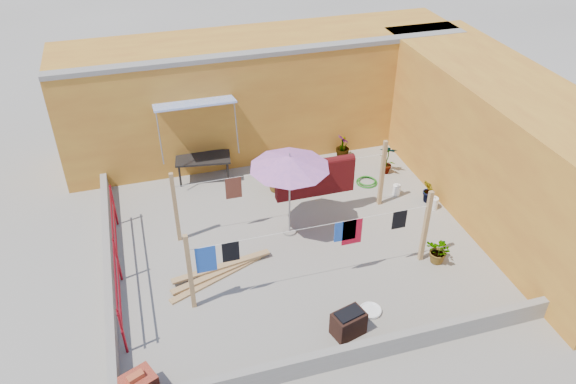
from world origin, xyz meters
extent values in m
plane|color=#9E998E|center=(0.00, 0.00, 0.00)|extent=(80.00, 80.00, 0.00)
cube|color=gold|center=(0.50, 4.70, 1.60)|extent=(11.00, 2.40, 3.20)
cube|color=gray|center=(0.50, 3.65, 3.15)|extent=(11.00, 0.35, 0.12)
cube|color=#2D51B2|center=(-1.60, 3.15, 2.25)|extent=(2.00, 0.79, 0.22)
cylinder|color=gray|center=(-2.55, 2.78, 1.60)|extent=(0.03, 0.30, 1.28)
cylinder|color=gray|center=(-0.65, 2.78, 1.60)|extent=(0.03, 0.30, 1.28)
cube|color=gold|center=(5.20, 0.00, 1.60)|extent=(2.40, 9.00, 3.20)
cube|color=gray|center=(0.00, -3.58, 0.22)|extent=(8.30, 0.16, 0.44)
cube|color=gray|center=(-4.08, 0.00, 0.22)|extent=(0.16, 7.30, 0.44)
cylinder|color=maroon|center=(-3.85, -2.20, 0.55)|extent=(0.05, 0.05, 1.10)
cylinder|color=maroon|center=(-3.85, -0.20, 0.55)|extent=(0.05, 0.05, 1.10)
cylinder|color=maroon|center=(-3.85, 1.80, 0.55)|extent=(0.05, 0.05, 1.10)
cylinder|color=maroon|center=(-3.85, -0.20, 1.05)|extent=(0.04, 4.20, 0.04)
cylinder|color=maroon|center=(-3.85, -0.20, 0.60)|extent=(0.04, 4.20, 0.04)
cube|color=tan|center=(-2.50, -1.40, 0.90)|extent=(0.09, 0.09, 1.80)
cube|color=tan|center=(2.50, -1.40, 0.90)|extent=(0.09, 0.09, 1.80)
cube|color=tan|center=(2.50, 0.80, 0.90)|extent=(0.09, 0.09, 1.80)
cube|color=tan|center=(-2.50, 0.80, 0.90)|extent=(0.09, 0.09, 1.80)
cylinder|color=silver|center=(0.00, -1.40, 1.45)|extent=(5.00, 0.01, 0.01)
cylinder|color=silver|center=(0.00, 0.80, 1.45)|extent=(5.00, 0.01, 0.01)
cube|color=#460B0D|center=(0.77, 0.80, 1.07)|extent=(1.90, 0.22, 0.87)
cube|color=black|center=(1.35, 0.80, 1.15)|extent=(0.33, 0.02, 0.61)
cube|color=brown|center=(-1.17, 0.80, 1.18)|extent=(0.37, 0.02, 0.55)
cube|color=#214EB3|center=(-2.17, -1.40, 1.15)|extent=(0.39, 0.02, 0.61)
cube|color=black|center=(-1.69, -1.40, 1.22)|extent=(0.33, 0.02, 0.46)
cube|color=#AF0E24|center=(0.81, -1.40, 1.14)|extent=(0.42, 0.02, 0.61)
cube|color=#214EB3|center=(0.66, -1.40, 1.21)|extent=(0.46, 0.02, 0.48)
cube|color=black|center=(1.85, -1.40, 1.23)|extent=(0.31, 0.02, 0.44)
cylinder|color=gray|center=(0.00, 0.33, 0.03)|extent=(0.32, 0.32, 0.05)
cylinder|color=gray|center=(0.00, 0.33, 1.02)|extent=(0.04, 0.04, 2.04)
cone|color=#C268A8|center=(0.00, 0.33, 1.93)|extent=(2.28, 2.28, 0.28)
cylinder|color=gray|center=(0.00, 0.33, 2.09)|extent=(0.04, 0.04, 0.09)
cube|color=black|center=(-1.52, 3.20, 0.64)|extent=(1.52, 0.92, 0.05)
cube|color=black|center=(-2.17, 3.02, 0.31)|extent=(0.05, 0.05, 0.62)
cube|color=black|center=(-2.09, 3.58, 0.31)|extent=(0.05, 0.05, 0.62)
cube|color=black|center=(-0.94, 2.82, 0.31)|extent=(0.05, 0.05, 0.62)
cube|color=black|center=(-0.86, 3.38, 0.31)|extent=(0.05, 0.05, 0.62)
cube|color=#BB552C|center=(-3.70, -3.20, 0.48)|extent=(0.30, 0.23, 0.09)
cube|color=tan|center=(-1.93, -0.76, 0.02)|extent=(2.10, 0.99, 0.04)
cube|color=tan|center=(-1.85, -0.64, 0.07)|extent=(2.15, 0.82, 0.04)
cube|color=tan|center=(-1.77, -0.52, 0.12)|extent=(2.20, 0.52, 0.04)
cube|color=black|center=(0.18, -2.92, 0.25)|extent=(0.68, 0.54, 0.50)
cube|color=black|center=(0.18, -2.92, 0.52)|extent=(0.56, 0.42, 0.04)
cylinder|color=white|center=(0.81, -2.55, 0.03)|extent=(0.42, 0.42, 0.05)
torus|color=white|center=(0.81, -2.55, 0.05)|extent=(0.45, 0.45, 0.05)
cylinder|color=white|center=(3.70, 0.24, 0.15)|extent=(0.22, 0.22, 0.31)
cylinder|color=white|center=(3.70, 0.24, 0.33)|extent=(0.06, 0.06, 0.05)
cylinder|color=white|center=(3.09, 1.06, 0.14)|extent=(0.20, 0.20, 0.27)
cylinder|color=white|center=(3.09, 1.06, 0.29)|extent=(0.05, 0.05, 0.05)
torus|color=#1D6D18|center=(2.58, 1.77, 0.02)|extent=(0.57, 0.57, 0.04)
torus|color=#1D6D18|center=(2.58, 1.77, 0.06)|extent=(0.48, 0.48, 0.04)
imported|color=#265F1B|center=(0.23, 2.15, 0.41)|extent=(0.78, 0.70, 0.81)
imported|color=#265F1B|center=(2.43, 3.20, 0.35)|extent=(0.41, 0.41, 0.70)
imported|color=#265F1B|center=(3.29, 2.09, 0.44)|extent=(0.56, 0.50, 0.88)
imported|color=#265F1B|center=(3.70, 0.51, 0.34)|extent=(0.41, 0.45, 0.67)
imported|color=#265F1B|center=(2.82, -1.60, 0.31)|extent=(0.68, 0.71, 0.62)
camera|label=1|loc=(-2.97, -9.59, 8.19)|focal=35.00mm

